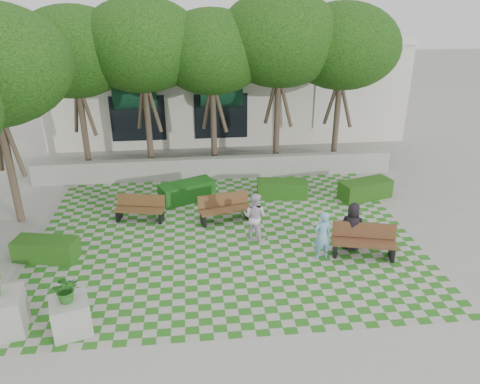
{
  "coord_description": "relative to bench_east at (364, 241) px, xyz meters",
  "views": [
    {
      "loc": [
        -0.98,
        -12.18,
        7.58
      ],
      "look_at": [
        0.5,
        1.5,
        1.4
      ],
      "focal_mm": 35.0,
      "sensor_mm": 36.0,
      "label": 1
    }
  ],
  "objects": [
    {
      "name": "hedge_midleft",
      "position": [
        -5.28,
        4.53,
        -0.12
      ],
      "size": [
        2.2,
        1.6,
        0.71
      ],
      "primitive_type": "cube",
      "rotation": [
        0.0,
        0.0,
        0.43
      ],
      "color": "#134913",
      "rests_on": "ground"
    },
    {
      "name": "hedge_west",
      "position": [
        -9.47,
        0.82,
        -0.15
      ],
      "size": [
        1.96,
        1.11,
        0.65
      ],
      "primitive_type": "cube",
      "rotation": [
        0.0,
        0.0,
        -0.21
      ],
      "color": "#1E4C14",
      "rests_on": "ground"
    },
    {
      "name": "tree_row",
      "position": [
        -5.9,
        6.41,
        4.7
      ],
      "size": [
        17.7,
        13.4,
        7.41
      ],
      "color": "#47382B",
      "rests_on": "ground"
    },
    {
      "name": "person_dark",
      "position": [
        -0.25,
        0.41,
        0.29
      ],
      "size": [
        0.88,
        0.75,
        1.54
      ],
      "primitive_type": "imported",
      "rotation": [
        0.0,
        0.0,
        2.73
      ],
      "color": "black",
      "rests_on": "ground"
    },
    {
      "name": "hedge_east",
      "position": [
        1.52,
        4.01,
        -0.13
      ],
      "size": [
        2.15,
        1.34,
        0.7
      ],
      "primitive_type": "cube",
      "rotation": [
        0.0,
        0.0,
        0.29
      ],
      "color": "#1E4712",
      "rests_on": "ground"
    },
    {
      "name": "person_blue",
      "position": [
        -1.31,
        -0.03,
        0.3
      ],
      "size": [
        0.64,
        0.49,
        1.55
      ],
      "primitive_type": "imported",
      "rotation": [
        0.0,
        0.0,
        3.37
      ],
      "color": "#71A9CF",
      "rests_on": "ground"
    },
    {
      "name": "hedge_midright",
      "position": [
        -1.63,
        4.44,
        -0.15
      ],
      "size": [
        1.97,
        0.96,
        0.66
      ],
      "primitive_type": "cube",
      "rotation": [
        0.0,
        0.0,
        -0.11
      ],
      "color": "#1E4C14",
      "rests_on": "ground"
    },
    {
      "name": "planter_back",
      "position": [
        -9.61,
        -2.36,
        0.07
      ],
      "size": [
        1.13,
        1.13,
        1.63
      ],
      "rotation": [
        0.0,
        0.0,
        0.17
      ],
      "color": "#9E9B93",
      "rests_on": "ground"
    },
    {
      "name": "sidewalk_south",
      "position": [
        -4.03,
        -4.24,
        -0.47
      ],
      "size": [
        16.0,
        2.0,
        0.01
      ],
      "primitive_type": "cube",
      "color": "#9E9B93",
      "rests_on": "ground"
    },
    {
      "name": "building",
      "position": [
        -3.1,
        14.53,
        2.04
      ],
      "size": [
        18.0,
        8.92,
        5.15
      ],
      "color": "silver",
      "rests_on": "ground"
    },
    {
      "name": "bench_mid",
      "position": [
        -3.98,
        2.72,
        -0.02
      ],
      "size": [
        1.89,
        0.98,
        0.95
      ],
      "rotation": [
        0.0,
        0.0,
        0.22
      ],
      "color": "brown",
      "rests_on": "ground"
    },
    {
      "name": "retaining_wall",
      "position": [
        -4.03,
        6.66,
        -0.03
      ],
      "size": [
        15.0,
        0.36,
        0.9
      ],
      "primitive_type": "cube",
      "color": "#9E9B93",
      "rests_on": "ground"
    },
    {
      "name": "planter_front",
      "position": [
        -8.02,
        -2.53,
        0.14
      ],
      "size": [
        1.07,
        1.07,
        1.54
      ],
      "rotation": [
        0.0,
        0.0,
        0.29
      ],
      "color": "#9E9B93",
      "rests_on": "ground"
    },
    {
      "name": "bench_west",
      "position": [
        -6.89,
        3.08,
        -0.05
      ],
      "size": [
        1.77,
        0.89,
        0.89
      ],
      "rotation": [
        0.0,
        0.0,
        -0.2
      ],
      "color": "brown",
      "rests_on": "ground"
    },
    {
      "name": "person_white",
      "position": [
        -3.13,
        1.36,
        0.32
      ],
      "size": [
        0.97,
        0.91,
        1.59
      ],
      "primitive_type": "imported",
      "rotation": [
        0.0,
        0.0,
        2.61
      ],
      "color": "silver",
      "rests_on": "ground"
    },
    {
      "name": "ground",
      "position": [
        -4.03,
        0.46,
        -0.48
      ],
      "size": [
        90.0,
        90.0,
        0.0
      ],
      "primitive_type": "plane",
      "color": "gray",
      "rests_on": "ground"
    },
    {
      "name": "bench_east",
      "position": [
        0.0,
        0.0,
        0.0
      ],
      "size": [
        1.98,
        1.06,
        0.99
      ],
      "rotation": [
        0.0,
        0.0,
        -0.24
      ],
      "color": "#55331D",
      "rests_on": "ground"
    },
    {
      "name": "lawn",
      "position": [
        -4.03,
        1.46,
        -0.47
      ],
      "size": [
        12.0,
        12.0,
        0.0
      ],
      "primitive_type": "plane",
      "color": "#2B721E",
      "rests_on": "ground"
    }
  ]
}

